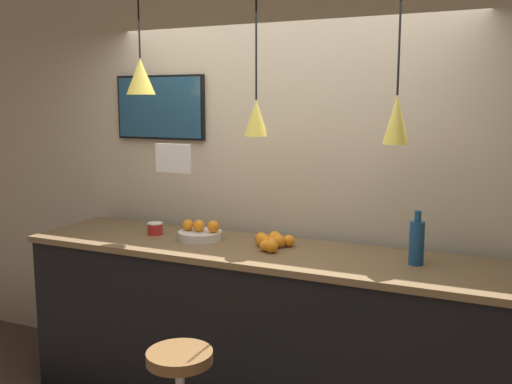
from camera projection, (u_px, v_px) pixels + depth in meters
back_wall at (285, 181)px, 3.88m from camera, size 8.00×0.06×2.90m
service_counter at (256, 332)px, 3.60m from camera, size 3.05×0.72×1.09m
fruit_bowl at (200, 233)px, 3.72m from camera, size 0.29×0.29×0.13m
orange_pile at (272, 241)px, 3.53m from camera, size 0.25×0.30×0.09m
juice_bottle at (417, 242)px, 3.14m from camera, size 0.08×0.08×0.30m
spread_jar at (155, 229)px, 3.87m from camera, size 0.10×0.10×0.08m
pendant_lamp_left at (140, 76)px, 3.69m from camera, size 0.19×0.19×0.77m
pendant_lamp_middle at (256, 116)px, 3.39m from camera, size 0.14×0.14×1.02m
pendant_lamp_right at (396, 118)px, 3.05m from camera, size 0.14×0.14×1.04m
mounted_tv at (160, 107)px, 4.15m from camera, size 0.73×0.04×0.46m
hanging_menu_board at (173, 158)px, 3.34m from camera, size 0.24×0.01×0.17m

